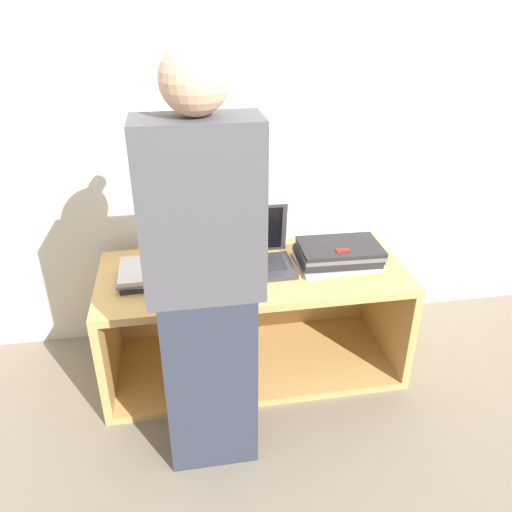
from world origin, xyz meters
TOP-DOWN VIEW (x-y plane):
  - ground_plane at (0.00, 0.00)m, footprint 12.00×12.00m
  - wall_back at (0.00, 0.71)m, footprint 8.00×0.05m
  - cart at (0.00, 0.37)m, footprint 1.41×0.61m
  - laptop_open at (0.00, 0.35)m, footprint 0.38×0.28m
  - laptop_stack_left at (-0.41, 0.31)m, footprint 0.39×0.26m
  - laptop_stack_right at (0.41, 0.31)m, footprint 0.40×0.27m
  - person at (-0.25, -0.18)m, footprint 0.40×0.52m
  - inventory_tag at (0.41, 0.24)m, footprint 0.06×0.02m

SIDE VIEW (x-z plane):
  - ground_plane at x=0.00m, z-range 0.00..0.00m
  - cart at x=0.00m, z-range 0.00..0.55m
  - laptop_stack_left at x=-0.41m, z-range 0.55..0.61m
  - laptop_stack_right at x=0.41m, z-range 0.55..0.65m
  - laptop_open at x=0.00m, z-range 0.47..0.74m
  - inventory_tag at x=0.41m, z-range 0.65..0.66m
  - person at x=-0.25m, z-range 0.00..1.57m
  - wall_back at x=0.00m, z-range 0.00..2.40m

